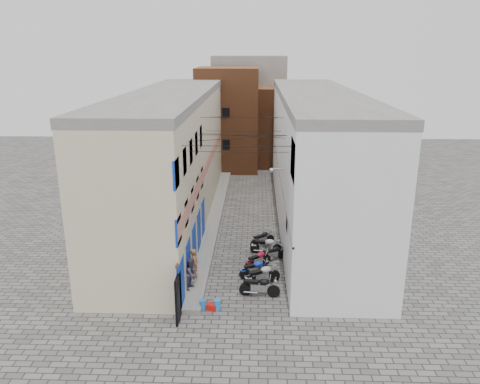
# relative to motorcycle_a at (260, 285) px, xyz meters

# --- Properties ---
(ground) EXTENTS (90.00, 90.00, 0.00)m
(ground) POSITION_rel_motorcycle_a_xyz_m (-1.11, -1.83, -0.59)
(ground) COLOR #504E4C
(ground) RESTS_ON ground
(plinth) EXTENTS (0.90, 26.00, 0.25)m
(plinth) POSITION_rel_motorcycle_a_xyz_m (-3.16, 11.17, -0.46)
(plinth) COLOR slate
(plinth) RESTS_ON ground
(building_left) EXTENTS (5.10, 27.00, 9.00)m
(building_left) POSITION_rel_motorcycle_a_xyz_m (-6.09, 11.12, 3.91)
(building_left) COLOR beige
(building_left) RESTS_ON ground
(building_right) EXTENTS (5.94, 26.00, 9.00)m
(building_right) POSITION_rel_motorcycle_a_xyz_m (3.89, 11.16, 3.92)
(building_right) COLOR silver
(building_right) RESTS_ON ground
(building_far_brick_left) EXTENTS (6.00, 6.00, 10.00)m
(building_far_brick_left) POSITION_rel_motorcycle_a_xyz_m (-3.11, 26.17, 4.41)
(building_far_brick_left) COLOR brown
(building_far_brick_left) RESTS_ON ground
(building_far_brick_right) EXTENTS (5.00, 6.00, 8.00)m
(building_far_brick_right) POSITION_rel_motorcycle_a_xyz_m (1.89, 28.17, 3.41)
(building_far_brick_right) COLOR brown
(building_far_brick_right) RESTS_ON ground
(building_far_concrete) EXTENTS (8.00, 5.00, 11.00)m
(building_far_concrete) POSITION_rel_motorcycle_a_xyz_m (-1.11, 32.17, 4.91)
(building_far_concrete) COLOR slate
(building_far_concrete) RESTS_ON ground
(far_shopfront) EXTENTS (2.00, 0.30, 2.40)m
(far_shopfront) POSITION_rel_motorcycle_a_xyz_m (-1.11, 23.37, 0.61)
(far_shopfront) COLOR black
(far_shopfront) RESTS_ON ground
(overhead_wires) EXTENTS (5.80, 13.02, 1.32)m
(overhead_wires) POSITION_rel_motorcycle_a_xyz_m (-1.11, 5.81, 6.54)
(overhead_wires) COLOR black
(overhead_wires) RESTS_ON ground
(motorcycle_a) EXTENTS (2.09, 0.85, 1.17)m
(motorcycle_a) POSITION_rel_motorcycle_a_xyz_m (0.00, 0.00, 0.00)
(motorcycle_a) COLOR black
(motorcycle_a) RESTS_ON ground
(motorcycle_b) EXTENTS (2.17, 1.60, 1.22)m
(motorcycle_b) POSITION_rel_motorcycle_a_xyz_m (0.13, 1.16, 0.02)
(motorcycle_b) COLOR #B9BABF
(motorcycle_b) RESTS_ON ground
(motorcycle_c) EXTENTS (1.88, 1.26, 1.05)m
(motorcycle_c) POSITION_rel_motorcycle_a_xyz_m (-0.23, 2.05, -0.06)
(motorcycle_c) COLOR #0E2FD3
(motorcycle_c) RESTS_ON ground
(motorcycle_d) EXTENTS (1.76, 1.62, 1.05)m
(motorcycle_d) POSITION_rel_motorcycle_a_xyz_m (-0.08, 3.19, -0.06)
(motorcycle_d) COLOR #B10C2A
(motorcycle_d) RESTS_ON ground
(motorcycle_e) EXTENTS (1.80, 1.30, 1.01)m
(motorcycle_e) POSITION_rel_motorcycle_a_xyz_m (0.79, 4.08, -0.08)
(motorcycle_e) COLOR black
(motorcycle_e) RESTS_ON ground
(motorcycle_f) EXTENTS (1.97, 0.71, 1.13)m
(motorcycle_f) POSITION_rel_motorcycle_a_xyz_m (0.42, 5.06, -0.02)
(motorcycle_f) COLOR silver
(motorcycle_f) RESTS_ON ground
(motorcycle_g) EXTENTS (1.78, 1.59, 1.05)m
(motorcycle_g) POSITION_rel_motorcycle_a_xyz_m (0.19, 6.20, -0.06)
(motorcycle_g) COLOR black
(motorcycle_g) RESTS_ON ground
(person_a) EXTENTS (0.50, 0.67, 1.68)m
(person_a) POSITION_rel_motorcycle_a_xyz_m (-3.36, 1.23, 0.50)
(person_a) COLOR #965A36
(person_a) RESTS_ON plinth
(person_b) EXTENTS (0.82, 0.93, 1.60)m
(person_b) POSITION_rel_motorcycle_a_xyz_m (-3.40, 0.26, 0.46)
(person_b) COLOR #393956
(person_b) RESTS_ON plinth
(water_jug_near) EXTENTS (0.33, 0.33, 0.49)m
(water_jug_near) POSITION_rel_motorcycle_a_xyz_m (-2.66, -1.33, -0.34)
(water_jug_near) COLOR #246AB8
(water_jug_near) RESTS_ON ground
(water_jug_far) EXTENTS (0.39, 0.39, 0.53)m
(water_jug_far) POSITION_rel_motorcycle_a_xyz_m (-1.98, -1.33, -0.32)
(water_jug_far) COLOR blue
(water_jug_far) RESTS_ON ground
(red_crate) EXTENTS (0.55, 0.49, 0.29)m
(red_crate) POSITION_rel_motorcycle_a_xyz_m (-2.22, -1.33, -0.44)
(red_crate) COLOR red
(red_crate) RESTS_ON ground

